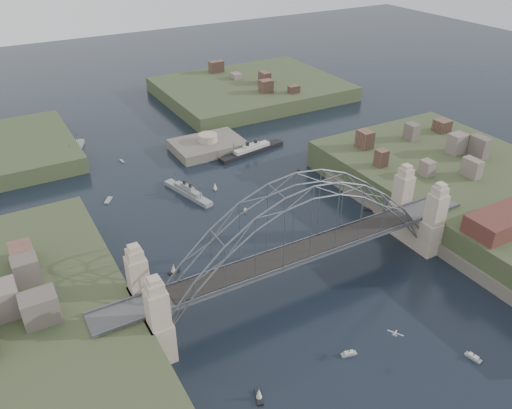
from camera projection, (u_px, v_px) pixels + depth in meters
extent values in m
plane|color=black|center=(299.00, 284.00, 105.64)|extent=(500.00, 500.00, 0.00)
cube|color=#4C4D4F|center=(301.00, 253.00, 101.56)|extent=(84.00, 6.00, 0.70)
cube|color=#565B63|center=(309.00, 259.00, 99.03)|extent=(84.00, 0.25, 0.50)
cube|color=#565B63|center=(292.00, 243.00, 103.52)|extent=(84.00, 0.25, 0.50)
cube|color=black|center=(301.00, 251.00, 101.28)|extent=(55.20, 5.20, 0.35)
cube|color=tan|center=(159.00, 320.00, 84.00)|extent=(3.40, 3.40, 17.70)
cube|color=tan|center=(139.00, 286.00, 91.48)|extent=(3.40, 3.40, 17.70)
cube|color=tan|center=(434.00, 219.00, 110.77)|extent=(3.40, 3.40, 17.70)
cube|color=tan|center=(401.00, 199.00, 118.25)|extent=(3.40, 3.40, 17.70)
cube|color=tan|center=(152.00, 323.00, 90.21)|extent=(4.08, 13.80, 8.00)
cube|color=tan|center=(414.00, 227.00, 116.98)|extent=(4.08, 13.80, 8.00)
cube|color=#5F594C|center=(132.00, 344.00, 90.04)|extent=(6.00, 70.00, 4.00)
cube|color=#384527|center=(490.00, 206.00, 129.26)|extent=(50.00, 90.00, 12.00)
cube|color=#5F594C|center=(424.00, 233.00, 120.21)|extent=(6.00, 70.00, 4.00)
cube|color=#384527|center=(251.00, 94.00, 208.78)|extent=(70.00, 55.00, 9.50)
cube|color=#5F594C|center=(208.00, 151.00, 163.35)|extent=(22.00, 16.00, 7.00)
cylinder|color=tan|center=(208.00, 138.00, 160.95)|extent=(6.00, 6.00, 2.40)
cube|color=#592D26|center=(509.00, 219.00, 108.76)|extent=(20.00, 8.00, 4.00)
cube|color=gray|center=(188.00, 194.00, 137.76)|extent=(6.94, 18.28, 1.62)
cube|color=gray|center=(188.00, 190.00, 137.14)|extent=(4.29, 10.18, 1.22)
cube|color=gray|center=(187.00, 187.00, 136.68)|extent=(2.44, 4.75, 0.81)
cylinder|color=black|center=(190.00, 186.00, 135.53)|extent=(0.88, 0.88, 1.62)
cylinder|color=black|center=(184.00, 183.00, 137.10)|extent=(0.88, 0.88, 1.62)
cylinder|color=#565B63|center=(200.00, 192.00, 133.04)|extent=(0.16, 0.16, 4.06)
cylinder|color=#565B63|center=(175.00, 178.00, 139.80)|extent=(0.16, 0.16, 4.06)
cube|color=gray|center=(76.00, 153.00, 160.41)|extent=(9.08, 17.07, 1.75)
cube|color=gray|center=(75.00, 149.00, 159.74)|extent=(5.44, 9.58, 1.31)
cube|color=gray|center=(74.00, 146.00, 159.24)|extent=(2.93, 4.55, 0.88)
cylinder|color=black|center=(73.00, 145.00, 157.80)|extent=(0.87, 0.87, 1.75)
cylinder|color=black|center=(75.00, 142.00, 159.89)|extent=(0.87, 0.87, 1.75)
cylinder|color=#565B63|center=(71.00, 151.00, 154.46)|extent=(0.18, 0.18, 4.38)
cylinder|color=#565B63|center=(77.00, 138.00, 163.45)|extent=(0.18, 0.18, 4.38)
cube|color=black|center=(252.00, 152.00, 160.86)|extent=(23.78, 7.01, 1.71)
cube|color=#BABBB7|center=(252.00, 148.00, 160.21)|extent=(13.19, 4.49, 1.29)
cube|color=#BABBB7|center=(252.00, 145.00, 159.72)|extent=(6.10, 2.70, 0.86)
cylinder|color=black|center=(247.00, 144.00, 158.44)|extent=(1.16, 1.16, 1.71)
cylinder|color=black|center=(256.00, 142.00, 160.23)|extent=(1.16, 1.16, 1.71)
cylinder|color=#565B63|center=(234.00, 150.00, 155.62)|extent=(0.17, 0.17, 4.29)
cylinder|color=#565B63|center=(269.00, 138.00, 163.27)|extent=(0.17, 0.17, 4.29)
cube|color=#B8BBBF|center=(395.00, 333.00, 87.35)|extent=(1.34, 0.94, 0.25)
cube|color=#B8BBBF|center=(395.00, 333.00, 87.33)|extent=(1.64, 2.54, 0.05)
cube|color=#B8BBBF|center=(394.00, 335.00, 86.76)|extent=(0.57, 0.83, 0.31)
cube|color=#BABBB7|center=(174.00, 272.00, 108.99)|extent=(2.56, 1.14, 0.45)
cylinder|color=#565B63|center=(173.00, 268.00, 108.45)|extent=(0.08, 0.08, 2.20)
cone|color=silver|center=(173.00, 268.00, 108.45)|extent=(1.36, 1.16, 1.92)
cube|color=#BABBB7|center=(245.00, 211.00, 130.49)|extent=(1.52, 2.02, 0.45)
cube|color=#BABBB7|center=(245.00, 210.00, 130.28)|extent=(1.05, 1.29, 0.40)
cylinder|color=black|center=(245.00, 208.00, 130.05)|extent=(0.16, 0.16, 0.70)
cube|color=#BABBB7|center=(349.00, 354.00, 89.07)|extent=(2.93, 1.58, 0.45)
cube|color=#BABBB7|center=(349.00, 353.00, 88.87)|extent=(1.82, 1.17, 0.40)
cylinder|color=black|center=(349.00, 351.00, 88.64)|extent=(0.16, 0.16, 0.70)
cube|color=#BABBB7|center=(297.00, 171.00, 149.87)|extent=(1.98, 1.60, 0.45)
cube|color=#BABBB7|center=(108.00, 200.00, 135.14)|extent=(2.98, 3.58, 0.45)
cube|color=#BABBB7|center=(215.00, 189.00, 140.51)|extent=(0.75, 1.47, 0.45)
cylinder|color=#565B63|center=(215.00, 186.00, 139.98)|extent=(0.08, 0.08, 2.20)
cone|color=silver|center=(215.00, 186.00, 139.98)|extent=(1.24, 1.42, 1.92)
cube|color=#BABBB7|center=(473.00, 358.00, 88.38)|extent=(1.50, 3.04, 0.45)
cube|color=#BABBB7|center=(474.00, 356.00, 88.17)|extent=(1.13, 1.87, 0.40)
cylinder|color=black|center=(474.00, 354.00, 87.94)|extent=(0.16, 0.16, 0.70)
cube|color=#BABBB7|center=(122.00, 161.00, 155.68)|extent=(0.96, 2.22, 0.45)
cube|color=#BABBB7|center=(368.00, 210.00, 131.05)|extent=(2.50, 2.55, 0.45)
cube|color=#BABBB7|center=(259.00, 397.00, 81.33)|extent=(1.98, 3.23, 0.45)
cylinder|color=#565B63|center=(259.00, 393.00, 80.80)|extent=(0.08, 0.08, 2.20)
cone|color=silver|center=(259.00, 393.00, 80.80)|extent=(1.36, 1.50, 1.92)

